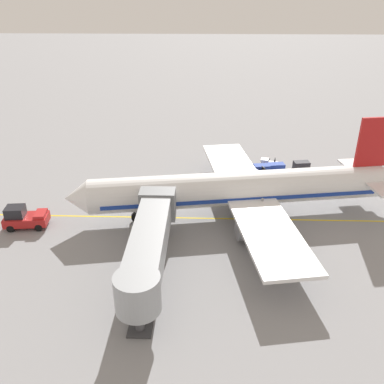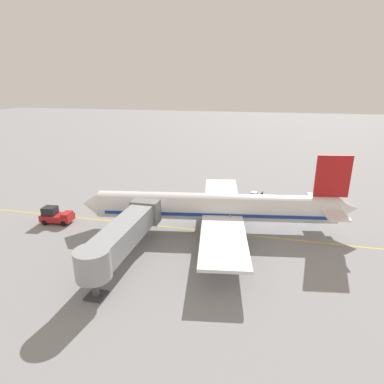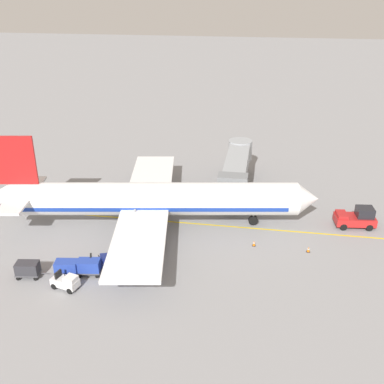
{
  "view_description": "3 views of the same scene",
  "coord_description": "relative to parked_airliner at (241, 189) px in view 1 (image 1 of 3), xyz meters",
  "views": [
    {
      "loc": [
        -38.87,
        3.0,
        22.76
      ],
      "look_at": [
        -1.0,
        4.28,
        3.72
      ],
      "focal_mm": 38.15,
      "sensor_mm": 36.0,
      "label": 1
    },
    {
      "loc": [
        -39.56,
        -7.32,
        19.16
      ],
      "look_at": [
        3.86,
        3.17,
        4.15
      ],
      "focal_mm": 30.19,
      "sensor_mm": 36.0,
      "label": 2
    },
    {
      "loc": [
        46.09,
        10.98,
        25.46
      ],
      "look_at": [
        0.27,
        3.37,
        4.14
      ],
      "focal_mm": 42.9,
      "sensor_mm": 36.0,
      "label": 3
    }
  ],
  "objects": [
    {
      "name": "ground_plane",
      "position": [
        -0.97,
        1.01,
        -3.19
      ],
      "size": [
        400.0,
        400.0,
        0.0
      ],
      "primitive_type": "plane",
      "color": "gray"
    },
    {
      "name": "ground_crew_wing_walker",
      "position": [
        3.21,
        0.62,
        -2.23
      ],
      "size": [
        0.65,
        0.47,
        1.69
      ],
      "color": "#232328",
      "rests_on": "ground"
    },
    {
      "name": "gate_lead_in_line",
      "position": [
        -0.97,
        1.01,
        -3.18
      ],
      "size": [
        0.24,
        80.0,
        0.01
      ],
      "primitive_type": "cube",
      "color": "gold",
      "rests_on": "ground"
    },
    {
      "name": "baggage_tug_trailing",
      "position": [
        13.08,
        -4.94,
        -2.47
      ],
      "size": [
        1.81,
        2.72,
        1.62
      ],
      "color": "silver",
      "rests_on": "ground"
    },
    {
      "name": "baggage_cart_second_in_train",
      "position": [
        10.66,
        -3.63,
        -2.24
      ],
      "size": [
        1.6,
        2.97,
        1.58
      ],
      "color": "#4C4C51",
      "rests_on": "ground"
    },
    {
      "name": "safety_cone_nose_right",
      "position": [
        3.12,
        17.24,
        -2.9
      ],
      "size": [
        0.36,
        0.36,
        0.59
      ],
      "color": "black",
      "rests_on": "ground"
    },
    {
      "name": "baggage_cart_front",
      "position": [
        10.59,
        -0.43,
        -2.24
      ],
      "size": [
        1.6,
        2.97,
        1.58
      ],
      "color": "#4C4C51",
      "rests_on": "ground"
    },
    {
      "name": "baggage_cart_tail_end",
      "position": [
        11.99,
        -9.19,
        -2.24
      ],
      "size": [
        1.6,
        2.97,
        1.58
      ],
      "color": "#4C4C51",
      "rests_on": "ground"
    },
    {
      "name": "baggage_tug_lead",
      "position": [
        9.57,
        -2.99,
        -2.47
      ],
      "size": [
        1.98,
        2.76,
        1.62
      ],
      "color": "navy",
      "rests_on": "ground"
    },
    {
      "name": "jet_bridge",
      "position": [
        -11.19,
        8.62,
        0.27
      ],
      "size": [
        15.89,
        3.5,
        4.98
      ],
      "color": "#93999E",
      "rests_on": "ground"
    },
    {
      "name": "baggage_cart_third_in_train",
      "position": [
        11.17,
        -5.67,
        -2.24
      ],
      "size": [
        1.6,
        2.97,
        1.58
      ],
      "color": "#4C4C51",
      "rests_on": "ground"
    },
    {
      "name": "parked_airliner",
      "position": [
        0.0,
        0.0,
        0.0
      ],
      "size": [
        30.45,
        37.25,
        10.63
      ],
      "color": "white",
      "rests_on": "ground"
    },
    {
      "name": "pushback_tractor",
      "position": [
        -3.36,
        22.88,
        -2.09
      ],
      "size": [
        2.67,
        4.61,
        2.4
      ],
      "color": "#B21E1E",
      "rests_on": "ground"
    },
    {
      "name": "safety_cone_nose_left",
      "position": [
        2.81,
        11.63,
        -2.9
      ],
      "size": [
        0.36,
        0.36,
        0.59
      ],
      "color": "black",
      "rests_on": "ground"
    }
  ]
}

